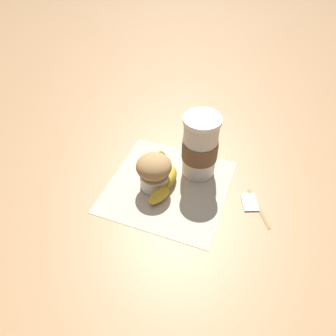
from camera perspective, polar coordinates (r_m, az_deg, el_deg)
ground_plane at (r=0.75m, az=-0.00°, el=-3.20°), size 3.00×3.00×0.00m
paper_napkin at (r=0.75m, az=-0.00°, el=-3.17°), size 0.30×0.30×0.00m
coffee_cup at (r=0.74m, az=5.60°, el=3.68°), size 0.08×0.08×0.15m
muffin at (r=0.72m, az=-2.45°, el=-0.55°), size 0.08×0.08×0.09m
banana at (r=0.75m, az=-0.78°, el=-1.57°), size 0.17×0.07×0.03m
sugar_packet at (r=0.74m, az=14.05°, el=-5.70°), size 0.06×0.04×0.01m
wooden_stirrer at (r=0.73m, az=15.51°, el=-6.73°), size 0.10×0.05×0.00m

